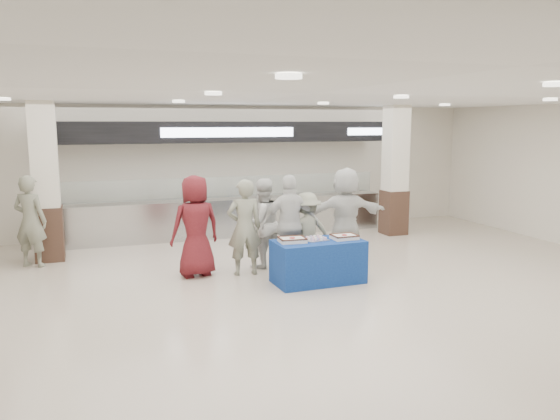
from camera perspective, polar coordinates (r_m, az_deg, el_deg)
name	(u,v)px	position (r m, az deg, el deg)	size (l,w,h in m)	color
ground	(311,301)	(8.68, 3.27, -9.52)	(14.00, 14.00, 0.00)	beige
serving_line	(227,189)	(13.46, -5.59, 2.18)	(8.70, 0.85, 2.80)	#AEB1B5
column_left	(46,186)	(11.87, -23.26, 2.36)	(0.55, 0.55, 3.20)	#352118
column_right	(395,173)	(13.86, 11.92, 3.77)	(0.55, 0.55, 3.20)	#352118
display_table	(318,262)	(9.58, 4.00, -5.39)	(1.55, 0.78, 0.75)	navy
sheet_cake_left	(292,239)	(9.34, 1.29, -3.10)	(0.47, 0.38, 0.09)	silver
sheet_cake_right	(344,236)	(9.66, 6.73, -2.76)	(0.44, 0.34, 0.09)	silver
cupcake_tray	(316,238)	(9.52, 3.80, -2.98)	(0.42, 0.34, 0.06)	#ADAEB2
civilian_maroon	(196,226)	(9.96, -8.82, -1.67)	(0.91, 0.59, 1.85)	maroon
soldier_a	(244,227)	(9.96, -3.73, -1.83)	(0.64, 0.42, 1.77)	slate
chef_tall	(262,223)	(10.49, -1.87, -1.38)	(0.84, 0.65, 1.72)	silver
chef_short	(290,224)	(10.06, 1.09, -1.51)	(1.08, 0.45, 1.84)	silver
soldier_b	(307,232)	(10.24, 2.82, -2.31)	(0.96, 0.55, 1.49)	slate
civilian_white	(345,214)	(11.06, 6.82, -0.44)	(1.76, 0.56, 1.90)	white
soldier_bg	(30,221)	(11.55, -24.64, -1.08)	(0.65, 0.43, 1.79)	slate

